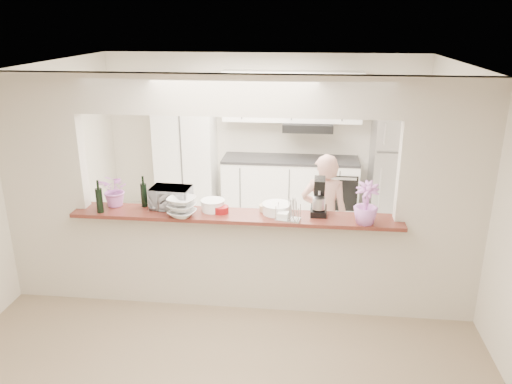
# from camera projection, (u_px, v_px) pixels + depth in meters

# --- Properties ---
(floor) EXTENTS (6.00, 6.00, 0.00)m
(floor) POSITION_uv_depth(u_px,v_px,m) (237.00, 303.00, 5.54)
(floor) COLOR gray
(floor) RESTS_ON ground
(tile_overlay) EXTENTS (5.00, 2.90, 0.01)m
(tile_overlay) POSITION_uv_depth(u_px,v_px,m) (253.00, 244.00, 6.99)
(tile_overlay) COLOR beige
(tile_overlay) RESTS_ON floor
(partition) EXTENTS (5.00, 0.15, 2.50)m
(partition) POSITION_uv_depth(u_px,v_px,m) (236.00, 176.00, 5.04)
(partition) COLOR beige
(partition) RESTS_ON floor
(bar_counter) EXTENTS (3.40, 0.38, 1.09)m
(bar_counter) POSITION_uv_depth(u_px,v_px,m) (237.00, 257.00, 5.34)
(bar_counter) COLOR beige
(bar_counter) RESTS_ON floor
(kitchen_cabinets) EXTENTS (3.15, 0.62, 2.25)m
(kitchen_cabinets) POSITION_uv_depth(u_px,v_px,m) (250.00, 155.00, 7.79)
(kitchen_cabinets) COLOR white
(kitchen_cabinets) RESTS_ON floor
(refrigerator) EXTENTS (0.75, 0.70, 1.70)m
(refrigerator) POSITION_uv_depth(u_px,v_px,m) (396.00, 168.00, 7.53)
(refrigerator) COLOR #BBBCC1
(refrigerator) RESTS_ON floor
(flower_left) EXTENTS (0.39, 0.36, 0.36)m
(flower_left) POSITION_uv_depth(u_px,v_px,m) (116.00, 190.00, 5.29)
(flower_left) COLOR pink
(flower_left) RESTS_ON bar_counter
(wine_bottle_a) EXTENTS (0.07, 0.07, 0.35)m
(wine_bottle_a) POSITION_uv_depth(u_px,v_px,m) (99.00, 200.00, 5.13)
(wine_bottle_a) COLOR black
(wine_bottle_a) RESTS_ON bar_counter
(wine_bottle_b) EXTENTS (0.07, 0.07, 0.34)m
(wine_bottle_b) POSITION_uv_depth(u_px,v_px,m) (144.00, 195.00, 5.30)
(wine_bottle_b) COLOR black
(wine_bottle_b) RESTS_ON bar_counter
(toaster_oven) EXTENTS (0.43, 0.31, 0.23)m
(toaster_oven) POSITION_uv_depth(u_px,v_px,m) (171.00, 198.00, 5.26)
(toaster_oven) COLOR #A9A9AE
(toaster_oven) RESTS_ON bar_counter
(serving_bowls) EXTENTS (0.33, 0.33, 0.20)m
(serving_bowls) POSITION_uv_depth(u_px,v_px,m) (182.00, 207.00, 5.04)
(serving_bowls) COLOR silver
(serving_bowls) RESTS_ON bar_counter
(plate_stack_a) EXTENTS (0.25, 0.25, 0.12)m
(plate_stack_a) POSITION_uv_depth(u_px,v_px,m) (213.00, 205.00, 5.21)
(plate_stack_a) COLOR white
(plate_stack_a) RESTS_ON bar_counter
(plate_stack_b) EXTENTS (0.30, 0.30, 0.10)m
(plate_stack_b) POSITION_uv_depth(u_px,v_px,m) (277.00, 208.00, 5.13)
(plate_stack_b) COLOR white
(plate_stack_b) RESTS_ON bar_counter
(red_bowl) EXTENTS (0.15, 0.15, 0.07)m
(red_bowl) POSITION_uv_depth(u_px,v_px,m) (221.00, 210.00, 5.15)
(red_bowl) COLOR maroon
(red_bowl) RESTS_ON bar_counter
(tan_bowl) EXTENTS (0.14, 0.14, 0.07)m
(tan_bowl) POSITION_uv_depth(u_px,v_px,m) (266.00, 208.00, 5.21)
(tan_bowl) COLOR tan
(tan_bowl) RESTS_ON bar_counter
(utensil_caddy) EXTENTS (0.26, 0.18, 0.23)m
(utensil_caddy) POSITION_uv_depth(u_px,v_px,m) (288.00, 211.00, 4.95)
(utensil_caddy) COLOR silver
(utensil_caddy) RESTS_ON bar_counter
(stand_mixer) EXTENTS (0.17, 0.27, 0.38)m
(stand_mixer) POSITION_uv_depth(u_px,v_px,m) (319.00, 198.00, 5.09)
(stand_mixer) COLOR black
(stand_mixer) RESTS_ON bar_counter
(flower_right) EXTENTS (0.24, 0.24, 0.42)m
(flower_right) POSITION_uv_depth(u_px,v_px,m) (366.00, 203.00, 4.83)
(flower_right) COLOR #BF72D4
(flower_right) RESTS_ON bar_counter
(person) EXTENTS (0.58, 0.40, 1.52)m
(person) POSITION_uv_depth(u_px,v_px,m) (324.00, 216.00, 5.94)
(person) COLOR tan
(person) RESTS_ON floor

